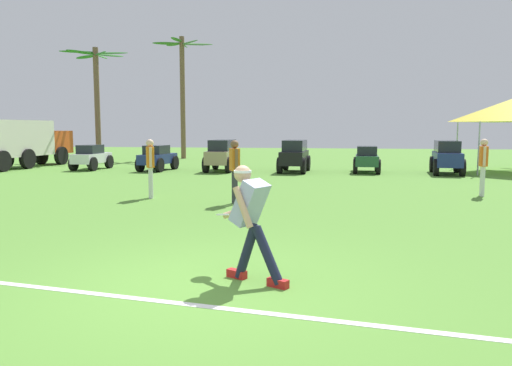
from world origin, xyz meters
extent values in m
plane|color=#568C35|center=(0.00, 0.00, 0.00)|extent=(80.00, 80.00, 0.00)
cube|color=white|center=(0.00, -0.56, 0.00)|extent=(19.86, 3.09, 0.01)
cylinder|color=#191E38|center=(0.48, 0.38, 0.36)|extent=(0.37, 0.27, 0.72)
cube|color=red|center=(0.34, 0.45, 0.05)|extent=(0.28, 0.21, 0.10)
cylinder|color=#191E38|center=(0.76, 0.23, 0.36)|extent=(0.44, 0.31, 0.69)
cube|color=red|center=(0.89, 0.16, 0.05)|extent=(0.28, 0.21, 0.10)
cube|color=#9EA3D1|center=(0.53, 0.35, 0.97)|extent=(0.52, 0.49, 0.57)
sphere|color=tan|center=(0.43, 0.41, 1.31)|extent=(0.28, 0.28, 0.21)
cylinder|color=white|center=(0.43, 0.41, 1.34)|extent=(0.29, 0.29, 0.03)
cylinder|color=tan|center=(0.36, 0.65, 0.82)|extent=(0.54, 0.34, 0.27)
cylinder|color=tan|center=(0.48, 0.15, 0.94)|extent=(0.29, 0.20, 0.49)
cylinder|color=white|center=(0.13, 0.79, 0.74)|extent=(0.31, 0.31, 0.06)
cylinder|color=silver|center=(-3.20, 6.95, 0.41)|extent=(0.14, 0.14, 0.82)
cylinder|color=silver|center=(-3.27, 7.11, 0.41)|extent=(0.14, 0.14, 0.82)
cube|color=orange|center=(-3.24, 7.03, 1.09)|extent=(0.32, 0.39, 0.54)
cylinder|color=beige|center=(-3.15, 6.84, 1.10)|extent=(0.09, 0.09, 0.52)
cylinder|color=beige|center=(-3.32, 7.22, 1.10)|extent=(0.09, 0.09, 0.52)
sphere|color=beige|center=(-3.24, 7.03, 1.46)|extent=(0.26, 0.26, 0.20)
cylinder|color=silver|center=(5.55, 8.72, 0.41)|extent=(0.13, 0.13, 0.82)
cylinder|color=silver|center=(5.57, 8.90, 0.41)|extent=(0.13, 0.13, 0.82)
cube|color=orange|center=(5.56, 8.81, 1.09)|extent=(0.25, 0.37, 0.54)
cylinder|color=beige|center=(5.53, 8.60, 1.10)|extent=(0.08, 0.08, 0.52)
cylinder|color=beige|center=(5.59, 9.02, 1.10)|extent=(0.08, 0.08, 0.52)
sphere|color=beige|center=(5.56, 8.81, 1.46)|extent=(0.23, 0.23, 0.20)
cylinder|color=#33333D|center=(-0.81, 6.31, 0.41)|extent=(0.14, 0.14, 0.82)
cylinder|color=#33333D|center=(-0.88, 6.47, 0.41)|extent=(0.14, 0.14, 0.82)
cube|color=orange|center=(-0.85, 6.39, 1.09)|extent=(0.32, 0.39, 0.54)
cylinder|color=brown|center=(-0.76, 6.20, 1.10)|extent=(0.09, 0.09, 0.52)
cylinder|color=brown|center=(-0.93, 6.58, 1.10)|extent=(0.09, 0.09, 0.52)
sphere|color=brown|center=(-0.85, 6.39, 1.46)|extent=(0.26, 0.26, 0.20)
cube|color=silver|center=(-9.12, 15.37, 0.51)|extent=(0.94, 2.21, 0.42)
cube|color=#1E232B|center=(-9.12, 15.27, 0.91)|extent=(0.81, 1.11, 0.38)
cylinder|color=black|center=(-9.56, 16.15, 0.30)|extent=(0.19, 0.60, 0.60)
cylinder|color=black|center=(-8.66, 16.14, 0.30)|extent=(0.19, 0.60, 0.60)
cylinder|color=black|center=(-9.58, 14.61, 0.30)|extent=(0.19, 0.60, 0.60)
cylinder|color=black|center=(-8.68, 14.60, 0.30)|extent=(0.19, 0.60, 0.60)
cube|color=navy|center=(-6.01, 15.29, 0.51)|extent=(1.12, 2.28, 0.42)
cube|color=#1E232B|center=(-6.02, 15.19, 0.91)|extent=(0.90, 1.18, 0.38)
cylinder|color=black|center=(-6.38, 16.10, 0.30)|extent=(0.24, 0.62, 0.60)
cylinder|color=black|center=(-5.49, 16.01, 0.30)|extent=(0.24, 0.62, 0.60)
cylinder|color=black|center=(-6.54, 14.57, 0.30)|extent=(0.24, 0.62, 0.60)
cylinder|color=black|center=(-5.65, 14.48, 0.30)|extent=(0.24, 0.62, 0.60)
cube|color=#998466|center=(-3.19, 15.39, 0.60)|extent=(0.98, 2.41, 0.55)
cube|color=#1E232B|center=(-3.18, 15.54, 1.11)|extent=(0.86, 1.81, 0.46)
cylinder|color=black|center=(-3.66, 16.23, 0.33)|extent=(0.19, 0.66, 0.66)
cylinder|color=black|center=(-2.70, 16.22, 0.33)|extent=(0.19, 0.66, 0.66)
cylinder|color=black|center=(-3.67, 14.56, 0.33)|extent=(0.19, 0.66, 0.66)
cylinder|color=black|center=(-2.71, 14.55, 0.33)|extent=(0.19, 0.66, 0.66)
cube|color=black|center=(-0.07, 15.42, 0.60)|extent=(1.10, 2.45, 0.55)
cube|color=#1E232B|center=(-0.06, 15.57, 1.11)|extent=(0.95, 1.85, 0.46)
cylinder|color=black|center=(-0.50, 16.28, 0.33)|extent=(0.22, 0.67, 0.66)
cylinder|color=black|center=(0.45, 16.23, 0.33)|extent=(0.22, 0.67, 0.66)
cylinder|color=black|center=(-0.60, 14.61, 0.33)|extent=(0.22, 0.67, 0.66)
cylinder|color=black|center=(0.36, 14.55, 0.33)|extent=(0.22, 0.67, 0.66)
cube|color=#235133|center=(2.92, 15.71, 0.51)|extent=(1.01, 2.24, 0.42)
cube|color=#1E232B|center=(2.92, 15.61, 0.91)|extent=(0.85, 1.14, 0.38)
cylinder|color=black|center=(2.51, 16.51, 0.30)|extent=(0.21, 0.61, 0.60)
cylinder|color=black|center=(3.41, 16.46, 0.30)|extent=(0.21, 0.61, 0.60)
cylinder|color=black|center=(2.43, 14.97, 0.30)|extent=(0.21, 0.61, 0.60)
cylinder|color=black|center=(3.33, 14.92, 0.30)|extent=(0.21, 0.61, 0.60)
cube|color=navy|center=(6.06, 15.43, 0.60)|extent=(1.20, 2.48, 0.55)
cube|color=#1E232B|center=(6.07, 15.58, 1.11)|extent=(1.02, 1.88, 0.46)
cylinder|color=black|center=(5.67, 16.31, 0.33)|extent=(0.25, 0.67, 0.66)
cylinder|color=black|center=(6.62, 16.21, 0.33)|extent=(0.25, 0.67, 0.66)
cylinder|color=black|center=(5.50, 14.64, 0.33)|extent=(0.25, 0.67, 0.66)
cylinder|color=black|center=(6.45, 14.55, 0.33)|extent=(0.25, 0.67, 0.66)
cube|color=#CC4C19|center=(-12.59, 18.28, 1.12)|extent=(1.14, 1.76, 1.15)
cube|color=silver|center=(-12.75, 15.33, 1.38)|extent=(1.38, 4.26, 1.65)
cylinder|color=black|center=(-13.18, 17.97, 0.45)|extent=(0.29, 0.91, 0.90)
cylinder|color=black|center=(-12.04, 17.90, 0.45)|extent=(0.29, 0.91, 0.90)
cylinder|color=black|center=(-13.33, 15.36, 0.45)|extent=(0.29, 0.91, 0.90)
cylinder|color=black|center=(-12.18, 15.30, 0.45)|extent=(0.29, 0.91, 0.90)
cylinder|color=black|center=(-12.27, 13.65, 0.45)|extent=(0.29, 0.91, 0.90)
cylinder|color=brown|center=(-11.37, 20.68, 3.11)|extent=(0.30, 0.30, 6.22)
ellipsoid|color=#2A6B26|center=(-10.47, 20.76, 5.90)|extent=(1.83, 0.42, 0.16)
ellipsoid|color=#2A6B26|center=(-10.79, 21.20, 5.84)|extent=(1.34, 1.23, 0.18)
ellipsoid|color=#2A6B26|center=(-11.40, 21.46, 5.83)|extent=(0.30, 1.58, 0.19)
ellipsoid|color=#2A6B26|center=(-12.19, 21.13, 5.78)|extent=(1.74, 1.12, 0.18)
ellipsoid|color=#2A6B26|center=(-12.23, 20.29, 5.94)|extent=(1.82, 1.00, 0.15)
ellipsoid|color=#2A6B26|center=(-11.74, 19.78, 5.83)|extent=(0.97, 1.88, 0.17)
ellipsoid|color=#2A6B26|center=(-10.83, 20.16, 5.81)|extent=(1.26, 1.21, 0.20)
cylinder|color=brown|center=(-7.38, 23.62, 3.60)|extent=(0.29, 0.29, 7.20)
ellipsoid|color=#36692E|center=(-6.48, 23.79, 6.75)|extent=(1.85, 0.58, 0.19)
ellipsoid|color=#36692E|center=(-6.87, 24.20, 6.86)|extent=(1.22, 1.32, 0.18)
ellipsoid|color=#36692E|center=(-7.45, 24.36, 6.80)|extent=(0.37, 1.49, 0.20)
ellipsoid|color=#36692E|center=(-7.99, 24.02, 6.83)|extent=(1.34, 0.99, 0.19)
ellipsoid|color=#36692E|center=(-8.20, 23.36, 6.78)|extent=(1.71, 0.77, 0.19)
ellipsoid|color=#36692E|center=(-7.47, 22.89, 6.90)|extent=(0.42, 1.51, 0.17)
ellipsoid|color=#36692E|center=(-6.74, 23.03, 6.76)|extent=(1.46, 1.37, 0.19)
cylinder|color=#B2B5BA|center=(7.13, 18.46, 1.05)|extent=(0.06, 0.06, 2.10)
cylinder|color=#B2B5BA|center=(7.13, 15.00, 1.05)|extent=(0.06, 0.06, 2.10)
camera|label=1|loc=(1.49, -5.49, 1.86)|focal=35.00mm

